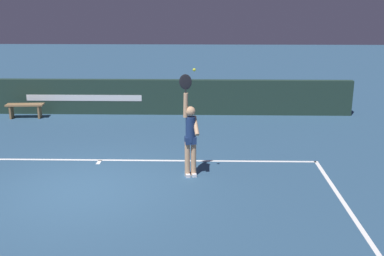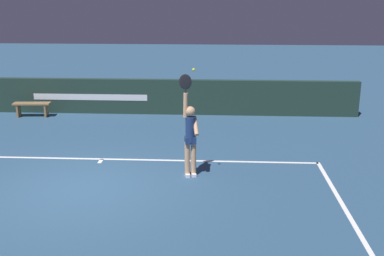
# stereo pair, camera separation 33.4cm
# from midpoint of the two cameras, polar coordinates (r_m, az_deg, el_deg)

# --- Properties ---
(ground_plane) EXTENTS (60.00, 60.00, 0.00)m
(ground_plane) POSITION_cam_midpoint_polar(r_m,az_deg,el_deg) (10.49, -12.36, -7.10)
(ground_plane) COLOR #2C4D6C
(court_lines) EXTENTS (10.98, 5.41, 0.00)m
(court_lines) POSITION_cam_midpoint_polar(r_m,az_deg,el_deg) (9.78, -13.61, -8.92)
(court_lines) COLOR white
(court_lines) RESTS_ON ground
(back_wall) EXTENTS (15.42, 0.25, 1.21)m
(back_wall) POSITION_cam_midpoint_polar(r_m,az_deg,el_deg) (16.46, -6.51, 3.84)
(back_wall) COLOR #1E342B
(back_wall) RESTS_ON ground
(tennis_player) EXTENTS (0.48, 0.45, 2.39)m
(tennis_player) POSITION_cam_midpoint_polar(r_m,az_deg,el_deg) (10.57, 0.68, -0.87)
(tennis_player) COLOR tan
(tennis_player) RESTS_ON ground
(tennis_ball) EXTENTS (0.07, 0.07, 0.07)m
(tennis_ball) POSITION_cam_midpoint_polar(r_m,az_deg,el_deg) (9.89, 1.17, 7.09)
(tennis_ball) COLOR #CEDD35
(courtside_bench_near) EXTENTS (1.26, 0.45, 0.49)m
(courtside_bench_near) POSITION_cam_midpoint_polar(r_m,az_deg,el_deg) (16.81, -18.34, 2.50)
(courtside_bench_near) COLOR olive
(courtside_bench_near) RESTS_ON ground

